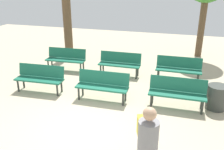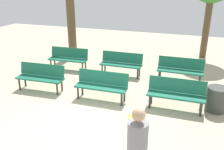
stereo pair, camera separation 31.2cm
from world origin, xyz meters
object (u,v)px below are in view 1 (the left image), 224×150
bench_r1_c2 (179,68)px  visitor_with_backpack (147,144)px  bench_r0_c0 (40,77)px  bench_r0_c1 (103,84)px  bench_r0_c2 (177,91)px  bench_r1_c1 (120,62)px  tree_0 (67,22)px  bench_r1_c0 (66,58)px  trash_bin (217,97)px

bench_r1_c2 → visitor_with_backpack: 5.31m
bench_r0_c0 → bench_r0_c1: (2.17, 0.02, 0.00)m
bench_r0_c1 → bench_r0_c2: (2.21, 0.14, 0.00)m
bench_r0_c1 → bench_r1_c1: (-0.05, 2.17, 0.00)m
bench_r0_c0 → bench_r0_c1: same height
bench_r0_c0 → tree_0: bearing=99.0°
bench_r0_c1 → bench_r1_c0: 3.10m
bench_r1_c2 → tree_0: tree_0 is taller
bench_r1_c0 → tree_0: size_ratio=0.49×
bench_r1_c0 → bench_r0_c0: bearing=-90.1°
bench_r0_c1 → bench_r1_c0: bearing=136.2°
bench_r0_c0 → bench_r1_c1: 3.04m
bench_r0_c2 → bench_r0_c0: bearing=-178.8°
bench_r0_c2 → trash_bin: 1.13m
bench_r1_c2 → visitor_with_backpack: bearing=-94.0°
bench_r0_c1 → bench_r0_c2: same height
bench_r0_c0 → bench_r0_c1: 2.17m
bench_r0_c1 → trash_bin: bench_r0_c1 is taller
bench_r0_c2 → trash_bin: bearing=12.3°
bench_r0_c1 → visitor_with_backpack: visitor_with_backpack is taller
bench_r1_c1 → visitor_with_backpack: (1.89, -5.24, 0.43)m
bench_r0_c1 → bench_r1_c2: 3.08m
bench_r1_c2 → bench_r1_c1: bearing=-179.7°
tree_0 → trash_bin: tree_0 is taller
bench_r0_c0 → tree_0: 4.08m
bench_r0_c1 → bench_r1_c2: same height
bench_r0_c0 → bench_r1_c0: same height
bench_r1_c0 → bench_r1_c2: bearing=-1.9°
bench_r0_c1 → visitor_with_backpack: (1.84, -3.07, 0.43)m
trash_bin → bench_r0_c0: bearing=-175.6°
visitor_with_backpack → trash_bin: bearing=-131.8°
bench_r1_c2 → tree_0: bearing=162.1°
bench_r0_c1 → visitor_with_backpack: size_ratio=0.98×
tree_0 → visitor_with_backpack: tree_0 is taller
bench_r0_c1 → bench_r1_c1: bearing=89.9°
visitor_with_backpack → bench_r0_c0: bearing=-56.4°
bench_r1_c0 → bench_r1_c1: 2.24m
bench_r0_c0 → bench_r0_c2: (4.37, 0.16, 0.00)m
bench_r1_c0 → bench_r0_c2: bearing=-26.9°
bench_r1_c0 → tree_0: (-0.71, 1.71, 1.16)m
trash_bin → bench_r1_c0: bearing=163.1°
bench_r0_c1 → tree_0: size_ratio=0.48×
bench_r0_c2 → bench_r1_c1: bearing=137.1°
bench_r0_c1 → bench_r1_c1: 2.17m
bench_r0_c2 → tree_0: (-5.20, 3.66, 1.16)m
visitor_with_backpack → trash_bin: 3.81m
bench_r1_c1 → tree_0: tree_0 is taller
bench_r0_c1 → tree_0: 4.98m
tree_0 → bench_r1_c2: bearing=-17.2°
bench_r0_c2 → bench_r1_c2: 2.07m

